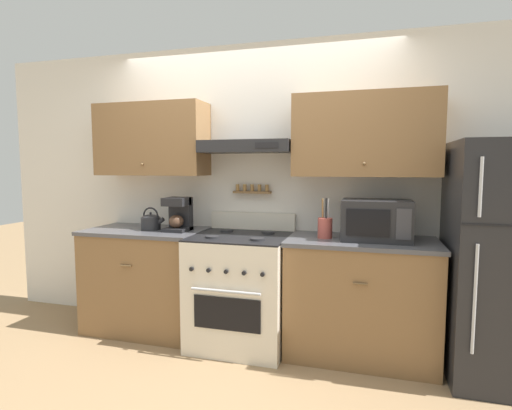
# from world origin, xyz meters

# --- Properties ---
(ground_plane) EXTENTS (16.00, 16.00, 0.00)m
(ground_plane) POSITION_xyz_m (0.00, 0.00, 0.00)
(ground_plane) COLOR #937551
(wall_back) EXTENTS (5.20, 0.46, 2.55)m
(wall_back) POSITION_xyz_m (0.02, 0.61, 1.41)
(wall_back) COLOR silver
(wall_back) RESTS_ON ground_plane
(counter_left) EXTENTS (1.05, 0.65, 0.92)m
(counter_left) POSITION_xyz_m (-0.91, 0.33, 0.46)
(counter_left) COLOR brown
(counter_left) RESTS_ON ground_plane
(counter_right) EXTENTS (1.14, 0.65, 0.92)m
(counter_right) POSITION_xyz_m (0.96, 0.33, 0.46)
(counter_right) COLOR brown
(counter_right) RESTS_ON ground_plane
(stove_range) EXTENTS (0.77, 0.74, 1.07)m
(stove_range) POSITION_xyz_m (0.00, 0.28, 0.46)
(stove_range) COLOR beige
(stove_range) RESTS_ON ground_plane
(refrigerator) EXTENTS (0.79, 0.77, 1.65)m
(refrigerator) POSITION_xyz_m (1.94, 0.25, 0.83)
(refrigerator) COLOR #232326
(refrigerator) RESTS_ON ground_plane
(tea_kettle) EXTENTS (0.22, 0.17, 0.20)m
(tea_kettle) POSITION_xyz_m (-0.85, 0.31, 0.99)
(tea_kettle) COLOR #232326
(tea_kettle) RESTS_ON counter_left
(coffee_maker) EXTENTS (0.20, 0.22, 0.29)m
(coffee_maker) POSITION_xyz_m (-0.59, 0.34, 1.07)
(coffee_maker) COLOR black
(coffee_maker) RESTS_ON counter_left
(microwave) EXTENTS (0.51, 0.35, 0.31)m
(microwave) POSITION_xyz_m (1.06, 0.33, 1.07)
(microwave) COLOR #232326
(microwave) RESTS_ON counter_right
(utensil_crock) EXTENTS (0.11, 0.11, 0.31)m
(utensil_crock) POSITION_xyz_m (0.68, 0.31, 1.00)
(utensil_crock) COLOR #B24C42
(utensil_crock) RESTS_ON counter_right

